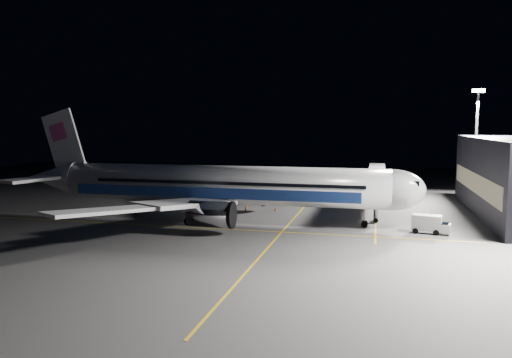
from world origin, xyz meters
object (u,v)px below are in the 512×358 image
object	(u,v)px
floodlight_mast_north	(476,133)
safety_cone_c	(247,205)
safety_cone_b	(246,209)
service_truck	(430,224)
airliner	(216,185)
safety_cone_a	(276,209)
jet_bridge	(377,180)
baggage_tug	(197,192)

from	to	relation	value
floodlight_mast_north	safety_cone_c	world-z (taller)	floodlight_mast_north
safety_cone_b	service_truck	bearing A→B (deg)	-21.29
airliner	service_truck	xyz separation A→B (m)	(29.96, -2.23, -3.87)
floodlight_mast_north	service_truck	distance (m)	37.65
safety_cone_b	safety_cone_a	bearing A→B (deg)	13.49
safety_cone_c	safety_cone_a	bearing A→B (deg)	-22.24
airliner	safety_cone_a	xyz separation A→B (m)	(7.08, 9.68, -4.87)
safety_cone_a	safety_cone_b	distance (m)	4.90
safety_cone_a	jet_bridge	bearing A→B (deg)	27.62
airliner	floodlight_mast_north	bearing A→B (deg)	37.91
floodlight_mast_north	safety_cone_a	xyz separation A→B (m)	(-34.00, -22.30, -12.08)
baggage_tug	service_truck	bearing A→B (deg)	-51.44
baggage_tug	safety_cone_c	distance (m)	15.61
airliner	safety_cone_a	bearing A→B (deg)	53.85
airliner	service_truck	distance (m)	30.29
jet_bridge	service_truck	world-z (taller)	jet_bridge
jet_bridge	safety_cone_c	xyz separation A→B (m)	(-21.52, -6.11, -4.28)
floodlight_mast_north	safety_cone_c	xyz separation A→B (m)	(-39.52, -20.04, -12.07)
baggage_tug	safety_cone_a	xyz separation A→B (m)	(17.96, -11.67, -0.63)
safety_cone_b	jet_bridge	bearing A→B (deg)	24.62
service_truck	safety_cone_a	world-z (taller)	service_truck
safety_cone_c	jet_bridge	bearing A→B (deg)	15.85
jet_bridge	airliner	bearing A→B (deg)	-141.96
floodlight_mast_north	safety_cone_a	world-z (taller)	floodlight_mast_north
jet_bridge	baggage_tug	bearing A→B (deg)	174.46
floodlight_mast_north	safety_cone_b	size ratio (longest dim) A/B	34.44
jet_bridge	service_truck	distance (m)	21.68
service_truck	safety_cone_a	distance (m)	25.82
safety_cone_c	floodlight_mast_north	bearing A→B (deg)	26.89
safety_cone_c	safety_cone_b	bearing A→B (deg)	-77.50
service_truck	safety_cone_b	distance (m)	29.69
service_truck	baggage_tug	size ratio (longest dim) A/B	1.48
floodlight_mast_north	safety_cone_b	distance (m)	46.89
safety_cone_a	safety_cone_c	size ratio (longest dim) A/B	0.96
airliner	service_truck	size ratio (longest dim) A/B	12.34
airliner	floodlight_mast_north	xyz separation A→B (m)	(41.08, 31.99, 7.21)
airliner	safety_cone_a	distance (m)	12.95
floodlight_mast_north	service_truck	bearing A→B (deg)	-108.00
airliner	safety_cone_c	distance (m)	12.99
baggage_tug	safety_cone_a	world-z (taller)	baggage_tug
airliner	safety_cone_b	bearing A→B (deg)	74.88
safety_cone_a	safety_cone_c	distance (m)	5.97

